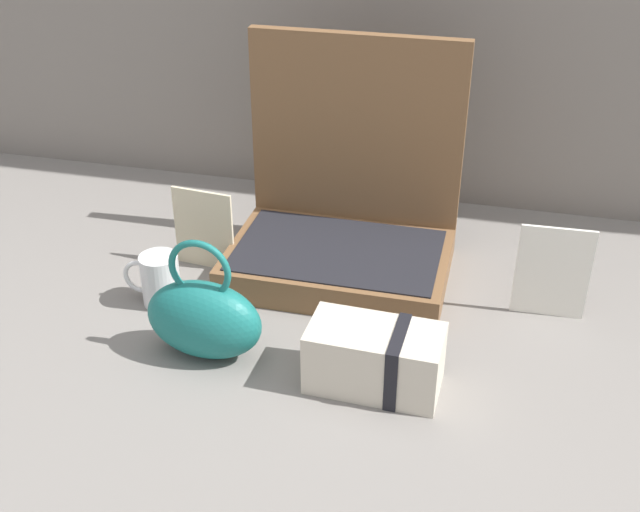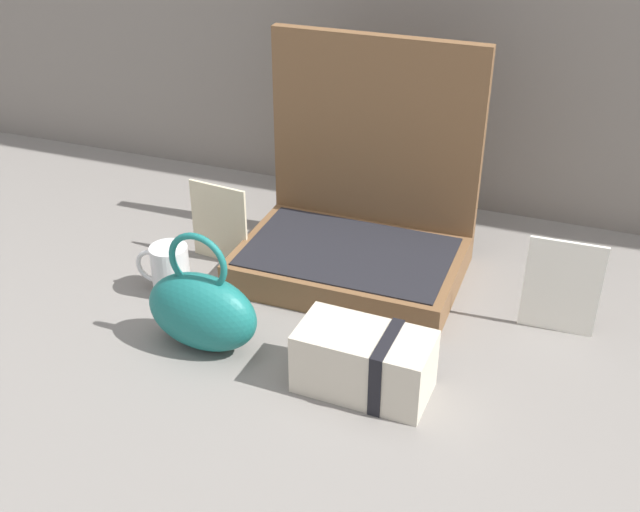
{
  "view_description": "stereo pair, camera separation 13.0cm",
  "coord_description": "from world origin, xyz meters",
  "px_view_note": "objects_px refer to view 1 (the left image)",
  "views": [
    {
      "loc": [
        0.26,
        -1.11,
        0.82
      ],
      "look_at": [
        -0.01,
        -0.02,
        0.15
      ],
      "focal_mm": 44.09,
      "sensor_mm": 36.0,
      "label": 1
    },
    {
      "loc": [
        0.39,
        -1.07,
        0.82
      ],
      "look_at": [
        -0.01,
        -0.02,
        0.15
      ],
      "focal_mm": 44.09,
      "sensor_mm": 36.0,
      "label": 2
    }
  ],
  "objects_px": {
    "open_suitcase": "(345,218)",
    "coffee_mug": "(160,278)",
    "cream_toiletry_bag": "(377,358)",
    "poster_card_right": "(204,229)",
    "teal_pouch_handbag": "(204,318)",
    "info_card_left": "(552,272)"
  },
  "relations": [
    {
      "from": "teal_pouch_handbag",
      "to": "cream_toiletry_bag",
      "type": "distance_m",
      "value": 0.29
    },
    {
      "from": "info_card_left",
      "to": "coffee_mug",
      "type": "bearing_deg",
      "value": -171.47
    },
    {
      "from": "teal_pouch_handbag",
      "to": "poster_card_right",
      "type": "xyz_separation_m",
      "value": [
        -0.1,
        0.27,
        0.01
      ]
    },
    {
      "from": "open_suitcase",
      "to": "info_card_left",
      "type": "height_order",
      "value": "open_suitcase"
    },
    {
      "from": "open_suitcase",
      "to": "info_card_left",
      "type": "xyz_separation_m",
      "value": [
        0.39,
        -0.09,
        -0.01
      ]
    },
    {
      "from": "info_card_left",
      "to": "cream_toiletry_bag",
      "type": "bearing_deg",
      "value": -136.24
    },
    {
      "from": "coffee_mug",
      "to": "poster_card_right",
      "type": "relative_size",
      "value": 0.66
    },
    {
      "from": "open_suitcase",
      "to": "coffee_mug",
      "type": "distance_m",
      "value": 0.37
    },
    {
      "from": "cream_toiletry_bag",
      "to": "poster_card_right",
      "type": "bearing_deg",
      "value": 144.67
    },
    {
      "from": "poster_card_right",
      "to": "info_card_left",
      "type": "bearing_deg",
      "value": 5.0
    },
    {
      "from": "teal_pouch_handbag",
      "to": "poster_card_right",
      "type": "bearing_deg",
      "value": 111.22
    },
    {
      "from": "info_card_left",
      "to": "open_suitcase",
      "type": "bearing_deg",
      "value": 165.77
    },
    {
      "from": "cream_toiletry_bag",
      "to": "info_card_left",
      "type": "xyz_separation_m",
      "value": [
        0.26,
        0.27,
        0.04
      ]
    },
    {
      "from": "teal_pouch_handbag",
      "to": "coffee_mug",
      "type": "relative_size",
      "value": 2.0
    },
    {
      "from": "open_suitcase",
      "to": "poster_card_right",
      "type": "xyz_separation_m",
      "value": [
        -0.27,
        -0.08,
        -0.02
      ]
    },
    {
      "from": "cream_toiletry_bag",
      "to": "poster_card_right",
      "type": "height_order",
      "value": "poster_card_right"
    },
    {
      "from": "open_suitcase",
      "to": "coffee_mug",
      "type": "height_order",
      "value": "open_suitcase"
    },
    {
      "from": "teal_pouch_handbag",
      "to": "coffee_mug",
      "type": "distance_m",
      "value": 0.19
    },
    {
      "from": "teal_pouch_handbag",
      "to": "cream_toiletry_bag",
      "type": "xyz_separation_m",
      "value": [
        0.29,
        -0.01,
        -0.02
      ]
    },
    {
      "from": "teal_pouch_handbag",
      "to": "info_card_left",
      "type": "bearing_deg",
      "value": 25.07
    },
    {
      "from": "open_suitcase",
      "to": "cream_toiletry_bag",
      "type": "bearing_deg",
      "value": -69.82
    },
    {
      "from": "open_suitcase",
      "to": "coffee_mug",
      "type": "bearing_deg",
      "value": -144.44
    }
  ]
}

